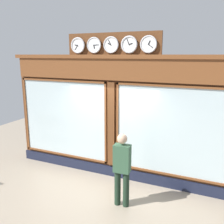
{
  "coord_description": "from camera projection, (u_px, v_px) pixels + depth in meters",
  "views": [
    {
      "loc": [
        -2.68,
        5.97,
        3.34
      ],
      "look_at": [
        0.0,
        0.0,
        1.84
      ],
      "focal_mm": 40.37,
      "sensor_mm": 36.0,
      "label": 1
    }
  ],
  "objects": [
    {
      "name": "pedestrian",
      "position": [
        122.0,
        167.0,
        5.51
      ],
      "size": [
        0.37,
        0.24,
        1.69
      ],
      "color": "#1C2F21",
      "rests_on": "ground_plane"
    },
    {
      "name": "shop_facade",
      "position": [
        114.0,
        116.0,
        6.85
      ],
      "size": [
        6.25,
        0.42,
        3.88
      ],
      "color": "#5B3319",
      "rests_on": "ground_plane"
    }
  ]
}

